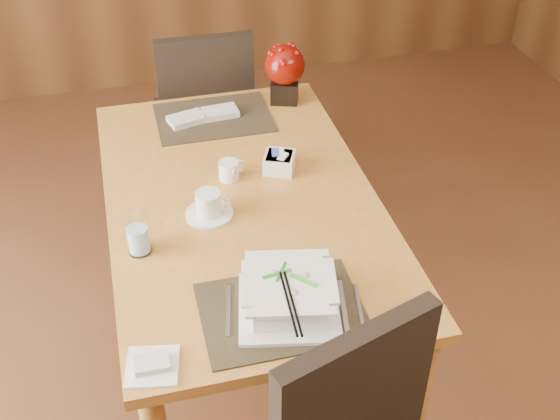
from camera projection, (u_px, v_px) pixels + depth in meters
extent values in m
cube|color=#C28436|center=(242.00, 202.00, 2.38)|extent=(0.90, 1.50, 0.04)
cylinder|color=#C28436|center=(125.00, 192.00, 3.07)|extent=(0.07, 0.07, 0.71)
cylinder|color=#C28436|center=(416.00, 411.00, 2.16)|extent=(0.07, 0.07, 0.71)
cylinder|color=#C28436|center=(297.00, 168.00, 3.22)|extent=(0.07, 0.07, 0.71)
cube|color=black|center=(282.00, 311.00, 1.95)|extent=(0.45, 0.33, 0.01)
cube|color=black|center=(214.00, 118.00, 2.79)|extent=(0.45, 0.33, 0.01)
cube|color=white|center=(289.00, 309.00, 1.95)|extent=(0.33, 0.33, 0.01)
cube|color=white|center=(289.00, 295.00, 1.92)|extent=(0.23, 0.23, 0.09)
cylinder|color=#C6C06B|center=(289.00, 294.00, 1.91)|extent=(0.18, 0.18, 0.08)
cylinder|color=white|center=(209.00, 214.00, 2.29)|extent=(0.16, 0.16, 0.01)
cylinder|color=white|center=(208.00, 203.00, 2.27)|extent=(0.11, 0.11, 0.08)
cylinder|color=black|center=(208.00, 194.00, 2.24)|extent=(0.08, 0.08, 0.01)
cylinder|color=white|center=(137.00, 230.00, 2.10)|extent=(0.10, 0.10, 0.17)
cube|color=white|center=(279.00, 163.00, 2.48)|extent=(0.14, 0.14, 0.06)
cube|color=black|center=(285.00, 90.00, 2.89)|extent=(0.14, 0.14, 0.09)
sphere|color=maroon|center=(285.00, 65.00, 2.82)|extent=(0.16, 0.16, 0.16)
cube|color=white|center=(152.00, 367.00, 1.79)|extent=(0.16, 0.16, 0.01)
cube|color=black|center=(353.00, 407.00, 1.70)|extent=(0.44, 0.19, 0.51)
cube|color=black|center=(204.00, 119.00, 3.40)|extent=(0.45, 0.45, 0.06)
cube|color=black|center=(207.00, 89.00, 3.08)|extent=(0.42, 0.05, 0.48)
cylinder|color=black|center=(236.00, 137.00, 3.71)|extent=(0.03, 0.03, 0.41)
cylinder|color=black|center=(249.00, 175.00, 3.43)|extent=(0.03, 0.03, 0.41)
cylinder|color=black|center=(167.00, 146.00, 3.65)|extent=(0.03, 0.03, 0.41)
cylinder|color=black|center=(175.00, 185.00, 3.36)|extent=(0.03, 0.03, 0.41)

